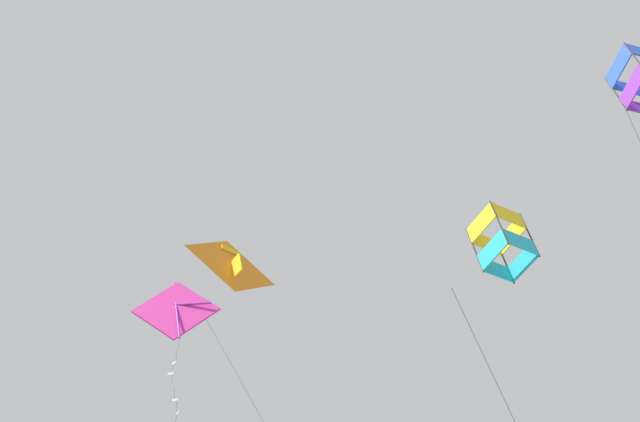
% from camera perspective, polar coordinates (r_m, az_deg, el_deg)
% --- Properties ---
extents(kite_diamond_mid_left, '(2.40, 1.50, 5.65)m').
position_cam_1_polar(kite_diamond_mid_left, '(26.02, -8.92, -6.14)').
color(kite_diamond_mid_left, '#DB2D93').
extents(kite_delta_upper_right, '(3.62, 2.83, 7.46)m').
position_cam_1_polar(kite_delta_upper_right, '(29.22, -5.47, -3.40)').
color(kite_delta_upper_right, orange).
extents(kite_box_low_drifter, '(1.84, 1.63, 6.95)m').
position_cam_1_polar(kite_box_low_drifter, '(17.67, 11.24, -2.05)').
color(kite_box_low_drifter, yellow).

